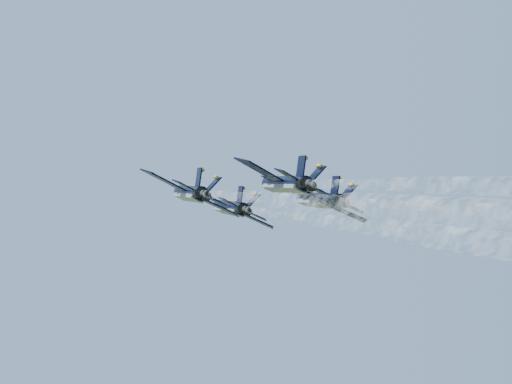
# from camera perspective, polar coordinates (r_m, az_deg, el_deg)

# --- Properties ---
(jet_lead) EXTENTS (13.14, 19.27, 6.58)m
(jet_lead) POSITION_cam_1_polar(r_m,az_deg,el_deg) (120.95, -1.93, -1.16)
(jet_lead) COLOR black
(jet_left) EXTENTS (13.14, 19.27, 6.58)m
(jet_left) POSITION_cam_1_polar(r_m,az_deg,el_deg) (107.66, -4.86, -0.10)
(jet_left) COLOR black
(jet_right) EXTENTS (13.14, 19.27, 6.58)m
(jet_right) POSITION_cam_1_polar(r_m,az_deg,el_deg) (113.38, 4.57, -0.58)
(jet_right) COLOR black
(jet_slot) EXTENTS (13.14, 19.27, 6.58)m
(jet_slot) POSITION_cam_1_polar(r_m,az_deg,el_deg) (100.14, 2.09, 0.58)
(jet_slot) COLOR black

